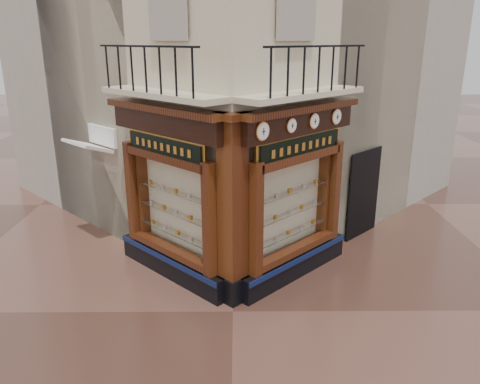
{
  "coord_description": "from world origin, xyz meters",
  "views": [
    {
      "loc": [
        0.08,
        -8.3,
        5.26
      ],
      "look_at": [
        0.16,
        2.0,
        1.91
      ],
      "focal_mm": 35.0,
      "sensor_mm": 36.0,
      "label": 1
    }
  ],
  "objects_px": {
    "corner_pilaster": "(233,213)",
    "awning": "(97,241)",
    "clock_d": "(336,117)",
    "signboard_left": "(164,146)",
    "signboard_right": "(301,146)",
    "clock_a": "(262,131)",
    "clock_b": "(291,126)",
    "clock_c": "(314,121)"
  },
  "relations": [
    {
      "from": "signboard_left",
      "to": "signboard_right",
      "type": "bearing_deg",
      "value": -135.0
    },
    {
      "from": "clock_d",
      "to": "signboard_left",
      "type": "bearing_deg",
      "value": 145.67
    },
    {
      "from": "signboard_left",
      "to": "signboard_right",
      "type": "height_order",
      "value": "signboard_right"
    },
    {
      "from": "clock_a",
      "to": "corner_pilaster",
      "type": "bearing_deg",
      "value": 131.74
    },
    {
      "from": "clock_a",
      "to": "clock_d",
      "type": "height_order",
      "value": "clock_a"
    },
    {
      "from": "clock_c",
      "to": "signboard_left",
      "type": "distance_m",
      "value": 3.24
    },
    {
      "from": "clock_c",
      "to": "signboard_right",
      "type": "relative_size",
      "value": 0.16
    },
    {
      "from": "clock_d",
      "to": "awning",
      "type": "relative_size",
      "value": 0.27
    },
    {
      "from": "corner_pilaster",
      "to": "awning",
      "type": "distance_m",
      "value": 5.24
    },
    {
      "from": "clock_b",
      "to": "clock_d",
      "type": "height_order",
      "value": "clock_d"
    },
    {
      "from": "corner_pilaster",
      "to": "signboard_left",
      "type": "xyz_separation_m",
      "value": [
        -1.46,
        1.01,
        1.15
      ]
    },
    {
      "from": "corner_pilaster",
      "to": "clock_d",
      "type": "bearing_deg",
      "value": -8.46
    },
    {
      "from": "corner_pilaster",
      "to": "clock_a",
      "type": "distance_m",
      "value": 1.77
    },
    {
      "from": "clock_d",
      "to": "signboard_left",
      "type": "xyz_separation_m",
      "value": [
        -3.79,
        -0.71,
        -0.52
      ]
    },
    {
      "from": "clock_b",
      "to": "signboard_right",
      "type": "relative_size",
      "value": 0.15
    },
    {
      "from": "corner_pilaster",
      "to": "clock_b",
      "type": "height_order",
      "value": "corner_pilaster"
    },
    {
      "from": "clock_b",
      "to": "signboard_right",
      "type": "height_order",
      "value": "clock_b"
    },
    {
      "from": "clock_c",
      "to": "signboard_right",
      "type": "xyz_separation_m",
      "value": [
        -0.27,
        -0.12,
        -0.52
      ]
    },
    {
      "from": "corner_pilaster",
      "to": "signboard_right",
      "type": "height_order",
      "value": "corner_pilaster"
    },
    {
      "from": "clock_d",
      "to": "awning",
      "type": "height_order",
      "value": "clock_d"
    },
    {
      "from": "clock_a",
      "to": "signboard_right",
      "type": "height_order",
      "value": "clock_a"
    },
    {
      "from": "clock_a",
      "to": "signboard_right",
      "type": "bearing_deg",
      "value": 4.62
    },
    {
      "from": "corner_pilaster",
      "to": "awning",
      "type": "height_order",
      "value": "corner_pilaster"
    },
    {
      "from": "clock_b",
      "to": "signboard_right",
      "type": "distance_m",
      "value": 0.73
    },
    {
      "from": "clock_b",
      "to": "corner_pilaster",
      "type": "bearing_deg",
      "value": 161.21
    },
    {
      "from": "clock_b",
      "to": "clock_d",
      "type": "distance_m",
      "value": 1.62
    },
    {
      "from": "signboard_right",
      "to": "corner_pilaster",
      "type": "bearing_deg",
      "value": 169.75
    },
    {
      "from": "clock_b",
      "to": "clock_d",
      "type": "bearing_deg",
      "value": 0.0
    },
    {
      "from": "awning",
      "to": "signboard_left",
      "type": "height_order",
      "value": "signboard_left"
    },
    {
      "from": "clock_c",
      "to": "signboard_left",
      "type": "height_order",
      "value": "clock_c"
    },
    {
      "from": "clock_c",
      "to": "corner_pilaster",
      "type": "bearing_deg",
      "value": 168.1
    },
    {
      "from": "awning",
      "to": "signboard_left",
      "type": "xyz_separation_m",
      "value": [
        2.32,
        -2.06,
        3.1
      ]
    },
    {
      "from": "clock_b",
      "to": "signboard_right",
      "type": "bearing_deg",
      "value": 12.59
    },
    {
      "from": "corner_pilaster",
      "to": "clock_c",
      "type": "relative_size",
      "value": 11.79
    },
    {
      "from": "clock_a",
      "to": "awning",
      "type": "distance_m",
      "value": 6.45
    },
    {
      "from": "awning",
      "to": "signboard_right",
      "type": "relative_size",
      "value": 0.64
    },
    {
      "from": "clock_d",
      "to": "signboard_left",
      "type": "relative_size",
      "value": 0.19
    },
    {
      "from": "corner_pilaster",
      "to": "clock_b",
      "type": "xyz_separation_m",
      "value": [
        1.19,
        0.59,
        1.67
      ]
    },
    {
      "from": "clock_d",
      "to": "signboard_left",
      "type": "height_order",
      "value": "clock_d"
    },
    {
      "from": "clock_a",
      "to": "clock_c",
      "type": "height_order",
      "value": "clock_a"
    },
    {
      "from": "clock_b",
      "to": "clock_d",
      "type": "relative_size",
      "value": 0.85
    },
    {
      "from": "clock_a",
      "to": "signboard_left",
      "type": "height_order",
      "value": "clock_a"
    }
  ]
}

